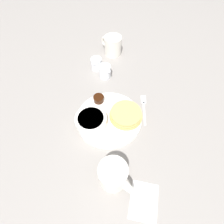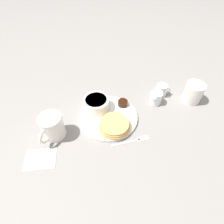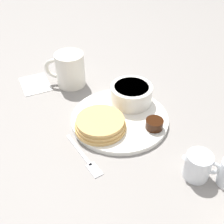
{
  "view_description": "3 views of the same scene",
  "coord_description": "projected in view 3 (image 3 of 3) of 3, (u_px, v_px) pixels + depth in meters",
  "views": [
    {
      "loc": [
        0.35,
        -0.02,
        0.56
      ],
      "look_at": [
        -0.0,
        0.01,
        0.04
      ],
      "focal_mm": 28.0,
      "sensor_mm": 36.0,
      "label": 1
    },
    {
      "loc": [
        0.17,
        0.44,
        0.56
      ],
      "look_at": [
        -0.01,
        0.01,
        0.04
      ],
      "focal_mm": 28.0,
      "sensor_mm": 36.0,
      "label": 2
    },
    {
      "loc": [
        -0.39,
        0.37,
        0.46
      ],
      "look_at": [
        0.01,
        0.02,
        0.03
      ],
      "focal_mm": 45.0,
      "sensor_mm": 36.0,
      "label": 3
    }
  ],
  "objects": [
    {
      "name": "butter_ramekin",
      "position": [
        139.0,
        94.0,
        0.74
      ],
      "size": [
        0.04,
        0.04,
        0.04
      ],
      "color": "white",
      "rests_on": "plate"
    },
    {
      "name": "bowl",
      "position": [
        131.0,
        94.0,
        0.73
      ],
      "size": [
        0.11,
        0.11,
        0.05
      ],
      "color": "white",
      "rests_on": "plate"
    },
    {
      "name": "fork",
      "position": [
        86.0,
        159.0,
        0.6
      ],
      "size": [
        0.14,
        0.03,
        0.0
      ],
      "color": "silver",
      "rests_on": "ground_plane"
    },
    {
      "name": "syrup_cup",
      "position": [
        154.0,
        124.0,
        0.66
      ],
      "size": [
        0.04,
        0.04,
        0.02
      ],
      "color": "black",
      "rests_on": "plate"
    },
    {
      "name": "creamer_pitcher_near",
      "position": [
        198.0,
        166.0,
        0.55
      ],
      "size": [
        0.07,
        0.05,
        0.06
      ],
      "color": "white",
      "rests_on": "ground_plane"
    },
    {
      "name": "napkin",
      "position": [
        35.0,
        84.0,
        0.83
      ],
      "size": [
        0.12,
        0.1,
        0.0
      ],
      "color": "white",
      "rests_on": "ground_plane"
    },
    {
      "name": "ground_plane",
      "position": [
        120.0,
        120.0,
        0.71
      ],
      "size": [
        4.0,
        4.0,
        0.0
      ],
      "primitive_type": "plane",
      "color": "gray"
    },
    {
      "name": "plate",
      "position": [
        120.0,
        119.0,
        0.7
      ],
      "size": [
        0.24,
        0.24,
        0.01
      ],
      "color": "white",
      "rests_on": "ground_plane"
    },
    {
      "name": "pancake_stack",
      "position": [
        102.0,
        125.0,
        0.66
      ],
      "size": [
        0.12,
        0.12,
        0.03
      ],
      "color": "tan",
      "rests_on": "plate"
    },
    {
      "name": "coffee_mug",
      "position": [
        69.0,
        70.0,
        0.8
      ],
      "size": [
        0.1,
        0.1,
        0.1
      ],
      "color": "silver",
      "rests_on": "ground_plane"
    }
  ]
}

